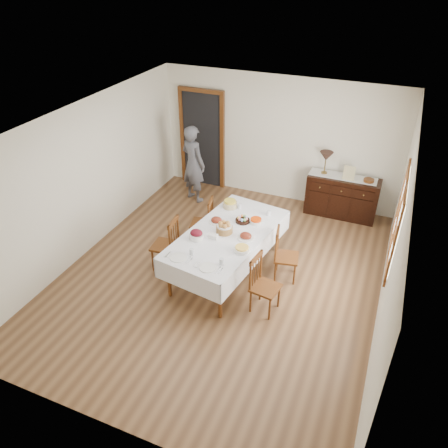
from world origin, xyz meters
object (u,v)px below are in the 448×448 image
at_px(chair_right_far, 284,254).
at_px(person, 193,161).
at_px(chair_left_near, 167,243).
at_px(sideboard, 342,197).
at_px(table_lamp, 326,157).
at_px(chair_left_far, 204,221).
at_px(dining_table, 227,238).
at_px(chair_right_near, 263,284).

xyz_separation_m(chair_right_far, person, (-2.50, 1.85, 0.42)).
height_order(chair_left_near, sideboard, chair_left_near).
height_order(chair_right_far, table_lamp, table_lamp).
xyz_separation_m(chair_left_near, sideboard, (2.38, 2.86, -0.07)).
bearing_deg(chair_left_far, dining_table, 35.86).
xyz_separation_m(dining_table, chair_left_near, (-0.97, -0.26, -0.21)).
relative_size(chair_left_near, sideboard, 0.69).
xyz_separation_m(sideboard, table_lamp, (-0.42, 0.04, 0.77)).
bearing_deg(chair_right_near, chair_right_far, 3.05).
distance_m(dining_table, table_lamp, 2.87).
xyz_separation_m(chair_right_near, person, (-2.42, 2.69, 0.41)).
distance_m(chair_left_near, sideboard, 3.72).
distance_m(chair_left_far, chair_right_far, 1.66).
bearing_deg(person, chair_left_near, 126.96).
bearing_deg(chair_right_far, table_lamp, -13.43).
bearing_deg(person, chair_left_far, 143.66).
height_order(chair_left_far, chair_right_far, chair_right_far).
distance_m(chair_right_near, table_lamp, 3.34).
height_order(chair_right_far, sideboard, chair_right_far).
bearing_deg(chair_right_near, chair_left_near, 87.38).
bearing_deg(sideboard, dining_table, -118.50).
xyz_separation_m(chair_right_near, table_lamp, (0.19, 3.25, 0.72)).
distance_m(chair_right_near, person, 3.64).
distance_m(dining_table, sideboard, 2.98).
distance_m(chair_right_near, sideboard, 3.27).
xyz_separation_m(chair_left_far, person, (-0.90, 1.43, 0.42)).
relative_size(chair_left_far, table_lamp, 1.97).
height_order(dining_table, chair_left_near, chair_left_near).
bearing_deg(chair_right_near, chair_left_far, 59.08).
relative_size(chair_right_near, chair_right_far, 1.02).
bearing_deg(person, chair_right_near, 153.58).
xyz_separation_m(chair_left_far, sideboard, (2.13, 1.96, -0.04)).
distance_m(chair_right_far, sideboard, 2.44).
bearing_deg(table_lamp, chair_right_far, -92.52).
relative_size(chair_left_far, person, 0.52).
relative_size(dining_table, chair_right_near, 2.62).
bearing_deg(table_lamp, chair_left_near, -124.09).
bearing_deg(person, sideboard, -148.52).
xyz_separation_m(person, table_lamp, (2.61, 0.57, 0.31)).
xyz_separation_m(dining_table, chair_right_far, (0.89, 0.23, -0.23)).
bearing_deg(table_lamp, chair_right_near, -93.29).
bearing_deg(dining_table, chair_left_near, -156.40).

